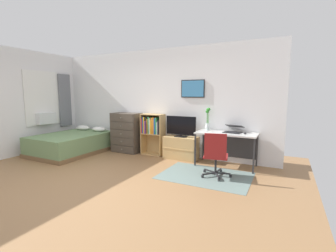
{
  "coord_description": "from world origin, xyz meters",
  "views": [
    {
      "loc": [
        3.06,
        -2.98,
        1.56
      ],
      "look_at": [
        0.8,
        1.5,
        0.89
      ],
      "focal_mm": 25.26,
      "sensor_mm": 36.0,
      "label": 1
    }
  ],
  "objects": [
    {
      "name": "ground_plane",
      "position": [
        0.0,
        0.0,
        0.0
      ],
      "size": [
        7.2,
        7.2,
        0.0
      ],
      "primitive_type": "plane",
      "color": "#936B44"
    },
    {
      "name": "wall_back_with_posters",
      "position": [
        0.01,
        2.43,
        1.35
      ],
      "size": [
        6.12,
        0.09,
        2.7
      ],
      "color": "white",
      "rests_on": "ground_plane"
    },
    {
      "name": "area_rug",
      "position": [
        1.72,
        1.27,
        0.0
      ],
      "size": [
        1.7,
        1.2,
        0.01
      ],
      "primitive_type": "cube",
      "color": "slate",
      "rests_on": "ground_plane"
    },
    {
      "name": "bed",
      "position": [
        -2.03,
        1.4,
        0.26
      ],
      "size": [
        1.43,
        1.94,
        0.64
      ],
      "rotation": [
        0.0,
        0.0,
        0.0
      ],
      "color": "brown",
      "rests_on": "ground_plane"
    },
    {
      "name": "dresser",
      "position": [
        -0.8,
        2.15,
        0.53
      ],
      "size": [
        0.78,
        0.46,
        1.06
      ],
      "color": "#4C4238",
      "rests_on": "ground_plane"
    },
    {
      "name": "bookshelf",
      "position": [
        -0.01,
        2.21,
        0.66
      ],
      "size": [
        0.59,
        0.3,
        1.06
      ],
      "color": "tan",
      "rests_on": "ground_plane"
    },
    {
      "name": "tv_stand",
      "position": [
        0.81,
        2.17,
        0.27
      ],
      "size": [
        0.81,
        0.41,
        0.54
      ],
      "color": "tan",
      "rests_on": "ground_plane"
    },
    {
      "name": "television",
      "position": [
        0.81,
        2.15,
        0.79
      ],
      "size": [
        0.76,
        0.16,
        0.5
      ],
      "color": "black",
      "rests_on": "tv_stand"
    },
    {
      "name": "desk",
      "position": [
        1.92,
        2.15,
        0.61
      ],
      "size": [
        1.28,
        0.6,
        0.74
      ],
      "color": "silver",
      "rests_on": "ground_plane"
    },
    {
      "name": "office_chair",
      "position": [
        1.92,
        1.25,
        0.46
      ],
      "size": [
        0.58,
        0.57,
        0.86
      ],
      "rotation": [
        0.0,
        0.0,
        0.2
      ],
      "color": "#232326",
      "rests_on": "ground_plane"
    },
    {
      "name": "laptop",
      "position": [
        2.04,
        2.2,
        0.8
      ],
      "size": [
        0.41,
        0.44,
        0.16
      ],
      "rotation": [
        0.0,
        0.0,
        -0.13
      ],
      "color": "black",
      "rests_on": "desk"
    },
    {
      "name": "computer_mouse",
      "position": [
        2.31,
        2.08,
        0.76
      ],
      "size": [
        0.06,
        0.1,
        0.03
      ],
      "primitive_type": "ellipsoid",
      "color": "#262628",
      "rests_on": "desk"
    },
    {
      "name": "bamboo_vase",
      "position": [
        1.43,
        2.28,
        0.99
      ],
      "size": [
        0.1,
        0.1,
        0.51
      ],
      "color": "silver",
      "rests_on": "desk"
    },
    {
      "name": "wine_glass",
      "position": [
        1.5,
        2.01,
        0.87
      ],
      "size": [
        0.07,
        0.07,
        0.18
      ],
      "color": "silver",
      "rests_on": "desk"
    }
  ]
}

